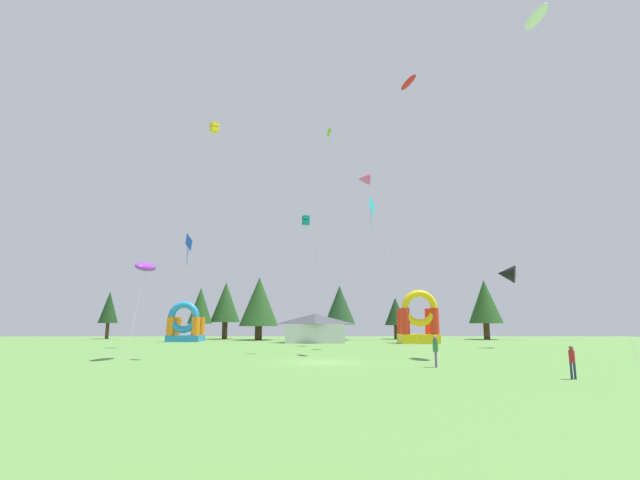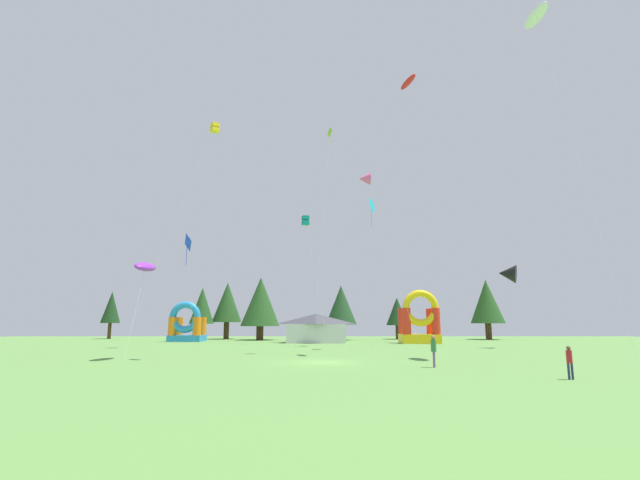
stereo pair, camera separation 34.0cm
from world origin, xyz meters
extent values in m
plane|color=#5B8C42|center=(0.00, 0.00, 0.00)|extent=(120.00, 120.00, 0.00)
cube|color=#0C7F7A|center=(-1.33, 8.62, 11.46)|extent=(0.72, 0.72, 0.37)
cube|color=#0C7F7A|center=(-1.33, 8.62, 11.90)|extent=(0.72, 0.72, 0.37)
cylinder|color=silver|center=(-0.29, 9.04, 5.84)|extent=(2.11, 0.86, 11.68)
cube|color=yellow|center=(-12.13, 18.21, 24.47)|extent=(1.16, 1.16, 0.46)
cube|color=yellow|center=(-12.13, 18.21, 25.02)|extent=(1.16, 1.16, 0.46)
cylinder|color=silver|center=(-15.56, 15.72, 12.37)|extent=(6.87, 5.00, 24.75)
pyramid|color=blue|center=(-10.10, 2.23, 8.46)|extent=(0.93, 1.05, 1.02)
cylinder|color=blue|center=(-10.04, 2.27, 7.66)|extent=(0.04, 0.04, 1.64)
cylinder|color=silver|center=(-9.86, 3.47, 4.24)|extent=(0.37, 2.41, 8.49)
cone|color=#EA599E|center=(5.31, 21.67, 19.71)|extent=(1.55, 1.62, 1.53)
cylinder|color=silver|center=(4.99, 24.67, 9.86)|extent=(0.67, 6.01, 19.72)
pyramid|color=#8CD826|center=(1.44, 27.24, 27.96)|extent=(0.72, 1.10, 1.10)
cylinder|color=#8CD826|center=(1.37, 27.20, 27.04)|extent=(0.04, 0.04, 1.84)
cylinder|color=silver|center=(0.26, 23.98, 13.98)|extent=(2.22, 6.45, 27.97)
pyramid|color=#19B7CC|center=(5.26, 15.30, 14.61)|extent=(0.91, 1.42, 1.41)
cylinder|color=#19B7CC|center=(5.36, 15.26, 13.53)|extent=(0.04, 0.04, 2.20)
cylinder|color=silver|center=(7.90, 16.24, 7.31)|extent=(5.09, 1.97, 14.63)
cone|color=black|center=(20.22, 17.87, 7.83)|extent=(2.63, 2.63, 2.13)
cylinder|color=silver|center=(21.00, 19.35, 3.92)|extent=(1.57, 2.98, 7.84)
ellipsoid|color=red|center=(8.00, 6.92, 24.20)|extent=(1.68, 2.47, 1.11)
cylinder|color=silver|center=(6.54, 10.92, 12.10)|extent=(2.94, 8.01, 24.21)
ellipsoid|color=white|center=(18.09, 2.86, 27.96)|extent=(1.57, 3.25, 1.16)
cylinder|color=silver|center=(18.45, -0.53, 13.98)|extent=(0.72, 6.80, 27.97)
ellipsoid|color=purple|center=(-13.13, 2.47, 6.74)|extent=(1.32, 3.27, 1.33)
cylinder|color=silver|center=(-13.15, 1.16, 3.37)|extent=(0.04, 2.64, 6.75)
cylinder|color=navy|center=(11.64, -9.66, 0.37)|extent=(0.14, 0.14, 0.75)
cylinder|color=navy|center=(11.78, -9.72, 0.37)|extent=(0.14, 0.14, 0.75)
cylinder|color=#B21E26|center=(11.71, -9.69, 1.04)|extent=(0.34, 0.34, 0.59)
sphere|color=brown|center=(11.71, -9.69, 1.44)|extent=(0.20, 0.20, 0.20)
cylinder|color=#724C8C|center=(6.74, -3.81, 0.45)|extent=(0.17, 0.17, 0.91)
cylinder|color=#724C8C|center=(6.80, -3.64, 0.45)|extent=(0.17, 0.17, 0.91)
cylinder|color=#33723F|center=(6.77, -3.73, 1.27)|extent=(0.41, 0.41, 0.72)
sphere|color=#9E704C|center=(6.77, -3.73, 1.75)|extent=(0.25, 0.25, 0.25)
cube|color=#268CD8|center=(-18.83, 34.86, 0.43)|extent=(4.58, 4.14, 0.86)
cylinder|color=orange|center=(-20.54, 33.37, 2.12)|extent=(1.16, 1.16, 2.51)
cylinder|color=orange|center=(-17.12, 33.37, 2.12)|extent=(1.16, 1.16, 2.51)
cylinder|color=orange|center=(-20.54, 36.35, 2.12)|extent=(1.16, 1.16, 2.51)
cylinder|color=orange|center=(-17.12, 36.35, 2.12)|extent=(1.16, 1.16, 2.51)
torus|color=#268CD8|center=(-18.83, 33.37, 3.38)|extent=(4.35, 0.93, 4.35)
cube|color=yellow|center=(12.83, 29.11, 0.57)|extent=(4.85, 3.98, 1.15)
cylinder|color=red|center=(10.96, 27.68, 2.80)|extent=(1.11, 1.11, 3.31)
cylinder|color=red|center=(14.69, 27.68, 2.80)|extent=(1.11, 1.11, 3.31)
cylinder|color=red|center=(10.96, 30.54, 2.80)|extent=(1.11, 1.11, 3.31)
cylinder|color=red|center=(14.69, 30.54, 2.80)|extent=(1.11, 1.11, 3.31)
torus|color=yellow|center=(12.83, 27.68, 4.45)|extent=(4.63, 0.89, 4.63)
cube|color=silver|center=(-0.56, 30.71, 1.21)|extent=(7.66, 4.49, 2.42)
pyramid|color=#3F3F47|center=(-0.56, 30.71, 3.11)|extent=(7.66, 4.49, 1.37)
cylinder|color=#4C331E|center=(-34.73, 45.71, 1.27)|extent=(0.55, 0.55, 2.55)
cone|color=#193819|center=(-34.73, 45.71, 5.13)|extent=(3.08, 3.08, 5.18)
cylinder|color=#4C331E|center=(-18.69, 41.94, 1.22)|extent=(0.69, 0.69, 2.44)
cone|color=#234C1E|center=(-18.69, 41.94, 5.27)|extent=(3.85, 3.85, 5.66)
cylinder|color=#4C331E|center=(-15.24, 44.55, 1.35)|extent=(0.86, 0.86, 2.69)
cone|color=#234C1E|center=(-15.24, 44.55, 5.91)|extent=(4.77, 4.77, 6.44)
cylinder|color=#4C331E|center=(-9.25, 40.34, 1.05)|extent=(1.08, 1.08, 2.09)
cone|color=#234C1E|center=(-9.25, 40.34, 5.85)|extent=(6.01, 6.01, 7.51)
cylinder|color=#4C331E|center=(3.25, 40.41, 1.16)|extent=(0.86, 0.86, 2.32)
cone|color=#1E4221|center=(3.25, 40.41, 5.31)|extent=(4.80, 4.80, 5.99)
cylinder|color=#4C331E|center=(12.47, 43.88, 1.11)|extent=(0.64, 0.64, 2.22)
cone|color=#193819|center=(12.47, 43.88, 4.43)|extent=(3.57, 3.57, 4.42)
cylinder|color=#4C331E|center=(26.51, 42.21, 1.25)|extent=(0.95, 0.95, 2.50)
cone|color=#234C1E|center=(26.51, 42.21, 5.94)|extent=(5.27, 5.27, 6.87)
camera|label=1|loc=(-0.37, -32.15, 2.62)|focal=26.08mm
camera|label=2|loc=(-0.03, -32.15, 2.62)|focal=26.08mm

